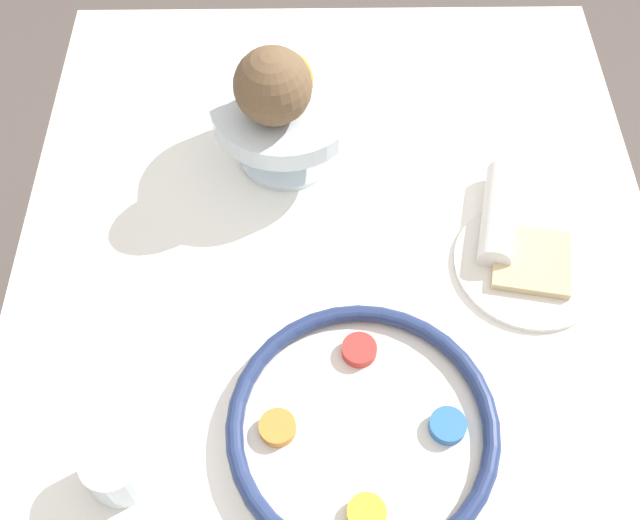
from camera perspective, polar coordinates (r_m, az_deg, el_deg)
name	(u,v)px	position (r m, az deg, el deg)	size (l,w,h in m)	color
ground_plane	(332,488)	(1.60, 0.91, -17.01)	(8.00, 8.00, 0.00)	#564C47
dining_table	(335,425)	(1.26, 1.13, -12.47)	(1.20, 0.85, 0.71)	white
seder_plate	(363,427)	(0.86, 3.26, -12.61)	(0.31, 0.31, 0.03)	silver
fruit_stand	(285,113)	(1.03, -2.71, 11.10)	(0.20, 0.20, 0.11)	silver
orange_fruit	(284,80)	(0.98, -2.77, 13.51)	(0.08, 0.08, 0.08)	orange
coconut	(273,86)	(0.96, -3.61, 13.08)	(0.10, 0.10, 0.10)	brown
bread_plate	(530,263)	(1.01, 15.70, -0.24)	(0.20, 0.20, 0.02)	silver
napkin_roll	(499,214)	(1.02, 13.46, 3.42)	(0.16, 0.08, 0.04)	white
cup_near	(116,470)	(0.85, -15.26, -15.15)	(0.07, 0.07, 0.06)	silver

